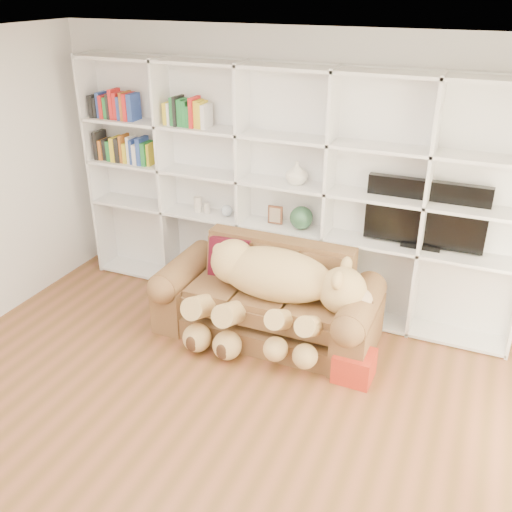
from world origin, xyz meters
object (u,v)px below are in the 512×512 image
at_px(teddy_bear, 272,287).
at_px(tv, 425,215).
at_px(sofa, 268,303).
at_px(gift_box, 354,366).

bearing_deg(teddy_bear, tv, 33.55).
distance_m(sofa, gift_box, 1.02).
bearing_deg(gift_box, teddy_bear, 167.04).
bearing_deg(gift_box, tv, 73.05).
xyz_separation_m(sofa, tv, (1.24, 0.65, 0.85)).
relative_size(sofa, tv, 1.92).
xyz_separation_m(gift_box, tv, (0.31, 1.01, 1.05)).
distance_m(gift_box, tv, 1.49).
height_order(teddy_bear, tv, tv).
bearing_deg(sofa, tv, 27.57).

